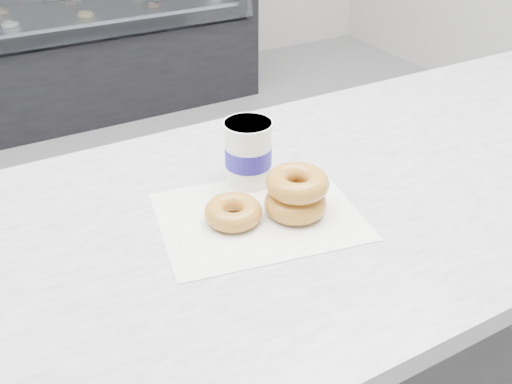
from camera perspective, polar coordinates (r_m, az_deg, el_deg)
ground at (r=2.04m, az=-4.97°, el=-13.63°), size 5.00×5.00×0.00m
counter at (r=1.35m, az=5.39°, el=-16.25°), size 3.06×0.76×0.90m
display_case at (r=3.61m, az=-20.29°, el=14.79°), size 2.40×0.74×1.25m
wax_paper at (r=0.99m, az=0.27°, el=-2.42°), size 0.38×0.32×0.00m
donut_single at (r=0.97m, az=-2.29°, el=-2.01°), size 0.13×0.13×0.03m
donut_stack at (r=0.98m, az=4.05°, el=-0.12°), size 0.14×0.14×0.08m
coffee_cup at (r=1.06m, az=-0.78°, el=3.99°), size 0.12×0.12×0.12m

